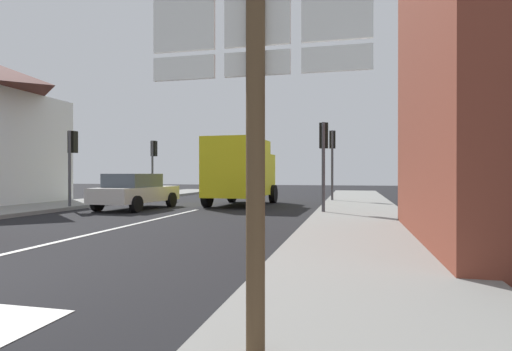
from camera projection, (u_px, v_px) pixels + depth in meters
ground_plane at (177, 215)px, 14.74m from camera, size 80.00×80.00×0.00m
sidewalk_right at (362, 224)px, 11.33m from camera, size 3.09×44.00×0.14m
lane_centre_stripe at (114, 229)px, 10.85m from camera, size 0.16×12.00×0.01m
sedan_far at (136, 191)px, 16.99m from camera, size 2.19×4.31×1.47m
delivery_truck at (241, 170)px, 19.15m from camera, size 2.64×5.08×3.05m
route_sign_post at (256, 100)px, 3.01m from camera, size 1.66×0.14×3.20m
traffic_light_near_left at (72, 151)px, 16.98m from camera, size 0.30×0.49×3.24m
traffic_light_far_left at (154, 156)px, 23.96m from camera, size 0.30×0.49×3.40m
traffic_light_near_right at (324, 147)px, 14.50m from camera, size 0.30×0.49×3.27m
traffic_light_far_right at (332, 149)px, 20.91m from camera, size 0.30×0.49×3.67m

